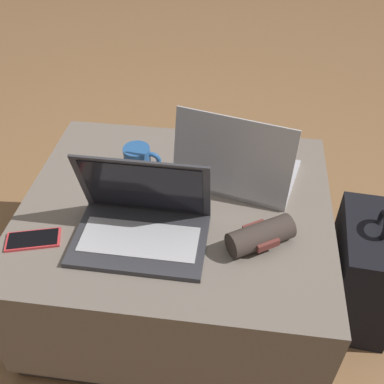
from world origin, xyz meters
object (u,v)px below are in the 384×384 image
Objects in this scene: laptop_far at (236,167)px; coffee_mug at (139,159)px; laptop_near at (141,222)px; cell_phone at (33,239)px; backpack at (367,275)px; wrist_brace at (261,236)px.

coffee_mug is (-0.32, 0.01, -0.01)m from laptop_far.
laptop_near is at bearing -75.75° from coffee_mug.
laptop_near is at bearing 61.33° from laptop_far.
cell_phone is (-0.30, -0.06, -0.05)m from laptop_near.
coffee_mug is (0.23, 0.35, 0.04)m from cell_phone.
backpack is at bearing -10.34° from coffee_mug.
laptop_far reaches higher than coffee_mug.
cell_phone is 0.63m from wrist_brace.
wrist_brace is at bearing 1.36° from laptop_near.
cell_phone is at bearing 45.20° from laptop_far.
backpack is at bearing 177.79° from laptop_far.
wrist_brace reaches higher than cell_phone.
coffee_mug reaches higher than cell_phone.
laptop_far is 2.11× the size of wrist_brace.
cell_phone is 0.34× the size of backpack.
laptop_near reaches higher than backpack.
wrist_brace is (0.08, -0.27, -0.02)m from laptop_far.
laptop_far reaches higher than cell_phone.
laptop_far is at bearing 78.59° from backpack.
backpack is at bearing 20.45° from wrist_brace.
laptop_near is 0.33m from wrist_brace.
laptop_near is at bearing 105.86° from backpack.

